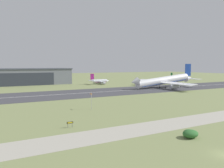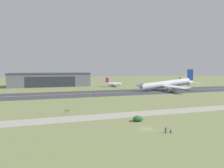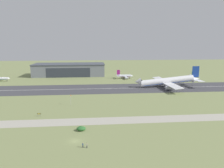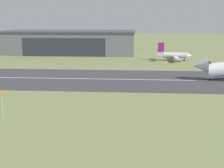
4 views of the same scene
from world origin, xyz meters
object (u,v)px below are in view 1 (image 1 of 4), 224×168
Objects in this scene: airplane_landing at (163,81)px; airplane_parked_centre at (100,81)px; shrub_clump at (190,134)px; runway_sign at (70,123)px; airplane_parked_east at (169,79)px; windsock_pole at (91,95)px.

airplane_parked_centre is at bearing 119.59° from airplane_landing.
airplane_parked_centre is 147.76m from shrub_clump.
airplane_parked_centre is 136.50m from runway_sign.
airplane_landing reaches higher than runway_sign.
airplane_parked_east is at bearing 49.49° from shrub_clump.
airplane_parked_centre is 12.04× the size of runway_sign.
airplane_landing reaches higher than windsock_pole.
windsock_pole is at bearing 100.70° from shrub_clump.
windsock_pole is at bearing -148.17° from airplane_landing.
airplane_parked_centre is at bearing 168.61° from airplane_parked_east.
windsock_pole is at bearing 55.13° from runway_sign.
airplane_landing is at bearing 52.16° from shrub_clump.
shrub_clump is (-109.47, -128.13, -2.16)m from airplane_parked_east.
airplane_landing reaches higher than shrub_clump.
airplane_parked_east is at bearing -11.39° from airplane_parked_centre.
airplane_parked_centre is 69.68m from airplane_parked_east.
airplane_parked_centre is at bearing 62.22° from runway_sign.
airplane_parked_centre is 111.38m from windsock_pole.
airplane_landing is 14.83× the size of shrub_clump.
airplane_landing is at bearing 36.80° from runway_sign.
airplane_landing is at bearing -136.16° from airplane_parked_east.
airplane_landing reaches higher than airplane_parked_centre.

